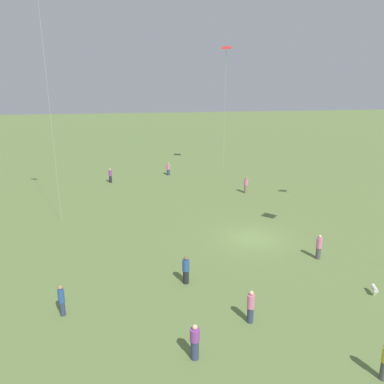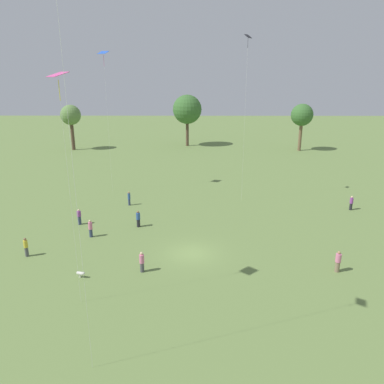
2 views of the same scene
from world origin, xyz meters
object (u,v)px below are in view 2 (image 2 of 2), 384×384
object	(u,v)px
person_7	(138,219)
person_9	(129,198)
kite_1	(104,58)
kite_2	(59,85)
person_3	(79,217)
kite_5	(248,51)
dog_0	(81,274)
person_5	(26,247)
person_1	(338,262)
person_0	(351,203)
person_8	(91,228)
person_2	(142,262)

from	to	relation	value
person_7	person_9	bearing A→B (deg)	-169.68
person_7	kite_1	distance (m)	21.59
person_7	person_9	xyz separation A→B (m)	(-2.13, 6.89, 0.02)
person_7	kite_2	world-z (taller)	kite_2
person_3	person_7	distance (m)	6.48
kite_5	dog_0	xyz separation A→B (m)	(-15.10, -19.68, -17.66)
person_3	person_5	bearing A→B (deg)	-42.01
person_1	kite_5	bearing A→B (deg)	-55.46
person_9	dog_0	distance (m)	17.45
person_0	kite_2	size ratio (longest dim) A/B	0.11
person_8	kite_2	xyz separation A→B (m)	(2.25, -11.22, 13.95)
person_8	kite_1	xyz separation A→B (m)	(-1.12, 15.37, 16.53)
person_2	kite_1	distance (m)	28.65
dog_0	person_5	bearing A→B (deg)	-106.26
kite_2	person_5	bearing A→B (deg)	-138.39
person_2	person_9	size ratio (longest dim) A/B	1.01
kite_1	kite_2	world-z (taller)	kite_1
dog_0	person_3	bearing A→B (deg)	-147.48
kite_1	person_7	bearing A→B (deg)	-2.04
person_0	person_9	bearing A→B (deg)	-111.35
person_5	person_2	bearing A→B (deg)	-6.96
kite_1	kite_5	distance (m)	17.88
person_3	kite_2	world-z (taller)	kite_2
kite_2	dog_0	size ratio (longest dim) A/B	22.49
person_1	kite_5	world-z (taller)	kite_5
person_2	person_5	xyz separation A→B (m)	(-10.64, 2.67, 0.01)
person_2	kite_5	size ratio (longest dim) A/B	0.09
person_1	kite_2	bearing A→B (deg)	30.36
person_1	kite_1	size ratio (longest dim) A/B	0.10
person_9	kite_1	bearing A→B (deg)	26.42
person_9	kite_5	size ratio (longest dim) A/B	0.09
kite_1	person_1	bearing A→B (deg)	21.01
person_9	kite_2	size ratio (longest dim) A/B	0.11
kite_2	kite_5	size ratio (longest dim) A/B	0.79
person_7	kite_1	bearing A→B (deg)	-163.58
person_8	dog_0	distance (m)	8.00
person_2	person_9	bearing A→B (deg)	-84.57
person_2	person_5	world-z (taller)	person_2
person_3	person_8	size ratio (longest dim) A/B	0.97
person_0	person_8	distance (m)	30.11
person_2	kite_1	size ratio (longest dim) A/B	0.10
person_2	kite_2	world-z (taller)	kite_2
person_3	dog_0	bearing A→B (deg)	-6.57
person_0	kite_1	xyz separation A→B (m)	(-30.13, 7.32, 16.57)
person_5	kite_2	world-z (taller)	kite_2
person_5	person_1	bearing A→B (deg)	1.73
person_3	kite_2	xyz separation A→B (m)	(4.35, -14.47, 14.00)
kite_5	person_3	bearing A→B (deg)	-156.17
person_5	kite_5	size ratio (longest dim) A/B	0.09
kite_2	person_0	bearing A→B (deg)	122.98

